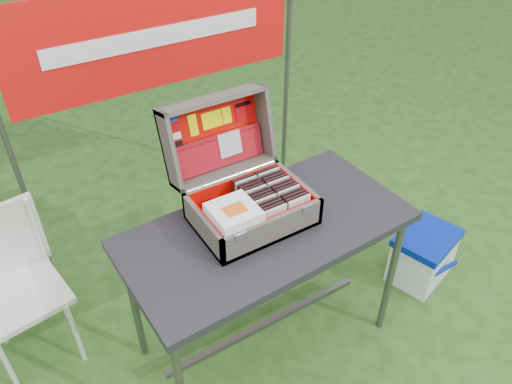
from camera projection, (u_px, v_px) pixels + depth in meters
ground at (267, 338)px, 2.66m from camera, size 80.00×80.00×0.00m
table at (266, 288)px, 2.42m from camera, size 1.29×0.68×0.80m
table_top at (267, 230)px, 2.19m from camera, size 1.29×0.68×0.04m
table_leg_fr at (390, 277)px, 2.50m from camera, size 0.04×0.04×0.76m
table_leg_bl at (134, 304)px, 2.36m from camera, size 0.04×0.04×0.76m
table_leg_br at (326, 220)px, 2.84m from camera, size 0.04×0.04×0.76m
table_brace at (265, 324)px, 2.59m from camera, size 1.12×0.03×0.03m
suitcase at (245, 171)px, 2.10m from camera, size 0.50×0.52×0.46m
suitcase_base_bottom at (252, 219)px, 2.20m from camera, size 0.50×0.36×0.02m
suitcase_base_wall_front at (274, 231)px, 2.05m from camera, size 0.50×0.02×0.13m
suitcase_base_wall_back at (233, 189)px, 2.28m from camera, size 0.50×0.02×0.13m
suitcase_base_wall_left at (203, 228)px, 2.06m from camera, size 0.02×0.36×0.13m
suitcase_base_wall_right at (297, 191)px, 2.26m from camera, size 0.02×0.36×0.13m
suitcase_liner_floor at (252, 217)px, 2.19m from camera, size 0.46×0.32×0.01m
suitcase_latch_left at (241, 236)px, 1.94m from camera, size 0.05×0.01×0.03m
suitcase_latch_right at (307, 209)px, 2.08m from camera, size 0.05×0.01×0.03m
suitcase_hinge at (231, 176)px, 2.24m from camera, size 0.45×0.02×0.02m
suitcase_lid_back at (213, 133)px, 2.27m from camera, size 0.50×0.11×0.35m
suitcase_lid_rim_far at (212, 99)px, 2.15m from camera, size 0.50×0.13×0.05m
suitcase_lid_rim_near at (224, 170)px, 2.29m from camera, size 0.50×0.13×0.05m
suitcase_lid_rim_left at (169, 151)px, 2.12m from camera, size 0.02×0.22×0.38m
suitcase_lid_rim_right at (263, 122)px, 2.32m from camera, size 0.02×0.22×0.38m
suitcase_lid_liner at (214, 134)px, 2.26m from camera, size 0.45×0.08×0.30m
suitcase_liner_wall_front at (272, 227)px, 2.05m from camera, size 0.46×0.01×0.11m
suitcase_liner_wall_back at (234, 189)px, 2.26m from camera, size 0.46×0.01×0.11m
suitcase_liner_wall_left at (206, 226)px, 2.06m from camera, size 0.01×0.32×0.11m
suitcase_liner_wall_right at (295, 190)px, 2.25m from camera, size 0.01×0.32×0.11m
suitcase_lid_pocket at (219, 152)px, 2.28m from camera, size 0.44×0.07×0.15m
suitcase_pocket_edge at (217, 137)px, 2.24m from camera, size 0.43×0.02×0.02m
suitcase_pocket_cd at (230, 144)px, 2.27m from camera, size 0.11×0.04×0.11m
lid_sticker_cc_a at (172, 118)px, 2.12m from camera, size 0.05×0.01×0.03m
lid_sticker_cc_b at (174, 127)px, 2.14m from camera, size 0.05×0.01×0.03m
lid_sticker_cc_c at (176, 136)px, 2.16m from camera, size 0.05×0.01×0.03m
lid_sticker_cc_d at (178, 145)px, 2.17m from camera, size 0.05×0.01×0.03m
lid_card_neon_tall at (193, 125)px, 2.18m from camera, size 0.04×0.03×0.10m
lid_card_neon_main at (212, 120)px, 2.22m from camera, size 0.10×0.02×0.07m
lid_card_neon_small at (227, 115)px, 2.26m from camera, size 0.04×0.02×0.07m
lid_sticker_band at (244, 110)px, 2.29m from camera, size 0.09×0.03×0.09m
lid_sticker_band_bar at (243, 104)px, 2.28m from camera, size 0.08×0.01×0.02m
cd_left_0 at (275, 220)px, 2.07m from camera, size 0.11×0.01×0.13m
cd_left_1 at (273, 217)px, 2.09m from camera, size 0.11×0.01×0.13m
cd_left_2 at (270, 214)px, 2.10m from camera, size 0.11×0.01×0.13m
cd_left_3 at (268, 212)px, 2.11m from camera, size 0.11×0.01×0.13m
cd_left_4 at (265, 209)px, 2.13m from camera, size 0.11×0.01×0.13m
cd_left_5 at (263, 207)px, 2.14m from camera, size 0.11×0.01×0.13m
cd_left_6 at (260, 205)px, 2.15m from camera, size 0.11×0.01×0.13m
cd_left_7 at (258, 202)px, 2.17m from camera, size 0.11×0.01×0.13m
cd_left_8 at (255, 200)px, 2.18m from camera, size 0.11×0.01×0.13m
cd_left_9 at (253, 198)px, 2.19m from camera, size 0.11×0.01×0.13m
cd_left_10 at (251, 195)px, 2.21m from camera, size 0.11×0.01×0.13m
cd_left_11 at (249, 193)px, 2.22m from camera, size 0.11×0.01×0.13m
cd_left_12 at (246, 191)px, 2.23m from camera, size 0.11×0.01×0.13m
cd_left_13 at (244, 188)px, 2.24m from camera, size 0.11×0.01×0.13m
cd_right_0 at (299, 210)px, 2.12m from camera, size 0.11×0.01×0.13m
cd_right_1 at (296, 207)px, 2.14m from camera, size 0.11×0.01×0.13m
cd_right_2 at (293, 205)px, 2.15m from camera, size 0.11×0.01×0.13m
cd_right_3 at (291, 203)px, 2.16m from camera, size 0.11×0.01×0.13m
cd_right_4 at (288, 200)px, 2.18m from camera, size 0.11×0.01×0.13m
cd_right_5 at (286, 198)px, 2.19m from camera, size 0.11×0.01×0.13m
cd_right_6 at (283, 196)px, 2.20m from camera, size 0.11×0.01×0.13m
cd_right_7 at (281, 193)px, 2.22m from camera, size 0.11×0.01×0.13m
cd_right_8 at (278, 191)px, 2.23m from camera, size 0.11×0.01×0.13m
cd_right_9 at (276, 189)px, 2.24m from camera, size 0.11×0.01×0.13m
cd_right_10 at (273, 187)px, 2.26m from camera, size 0.11×0.01×0.13m
cd_right_11 at (271, 184)px, 2.27m from camera, size 0.11×0.01×0.13m
cd_right_12 at (269, 182)px, 2.28m from camera, size 0.11×0.01×0.13m
cd_right_13 at (266, 180)px, 2.30m from camera, size 0.11×0.01×0.13m
songbook_0 at (234, 215)px, 2.02m from camera, size 0.19×0.19×0.00m
songbook_1 at (234, 214)px, 2.02m from camera, size 0.19×0.19×0.00m
songbook_2 at (234, 213)px, 2.02m from camera, size 0.19×0.19×0.00m
songbook_3 at (234, 213)px, 2.01m from camera, size 0.19×0.19×0.00m
songbook_4 at (234, 212)px, 2.01m from camera, size 0.19×0.19×0.00m
songbook_5 at (234, 211)px, 2.01m from camera, size 0.19×0.19×0.00m
songbook_6 at (234, 210)px, 2.00m from camera, size 0.19×0.19×0.00m
songbook_7 at (234, 209)px, 2.00m from camera, size 0.19×0.19×0.00m
songbook_graphic at (235, 209)px, 1.99m from camera, size 0.09×0.07×0.00m
cooler at (423, 255)px, 2.92m from camera, size 0.43×0.37×0.32m
cooler_body at (422, 258)px, 2.94m from camera, size 0.41×0.35×0.28m
cooler_lid at (428, 238)px, 2.84m from camera, size 0.43×0.37×0.04m
cooler_handle at (443, 270)px, 2.82m from camera, size 0.22×0.02×0.02m
chair at (23, 298)px, 2.35m from camera, size 0.43×0.47×0.83m
chair_seat at (22, 296)px, 2.34m from camera, size 0.43×0.43×0.03m
chair_backrest at (2, 242)px, 2.34m from camera, size 0.38×0.09×0.39m
chair_leg_fl at (7, 364)px, 2.30m from camera, size 0.02×0.02×0.42m
chair_leg_fr at (76, 333)px, 2.43m from camera, size 0.02×0.02×0.42m
chair_leg_br at (59, 291)px, 2.65m from camera, size 0.02×0.02×0.42m
chair_upright_right at (37, 231)px, 2.41m from camera, size 0.02×0.02×0.39m
cardboard_box at (316, 221)px, 3.08m from camera, size 0.42×0.13×0.44m
banner_post_left at (11, 155)px, 2.53m from camera, size 0.03×0.03×1.70m
banner_post_right at (287, 79)px, 3.24m from camera, size 0.03×0.03×1.70m
banner at (157, 36)px, 2.60m from camera, size 1.60×0.02×0.55m
banner_text at (158, 37)px, 2.59m from camera, size 1.20×0.00×0.10m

